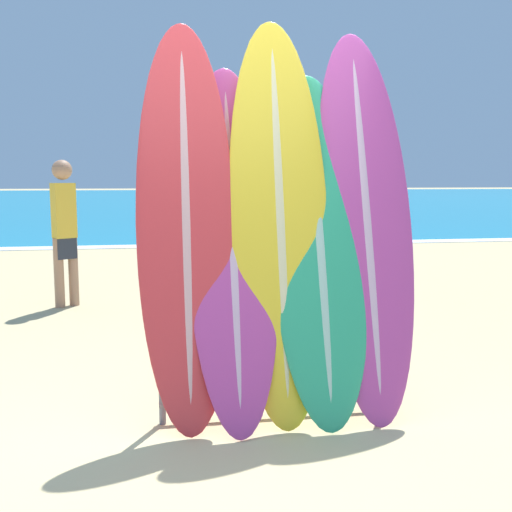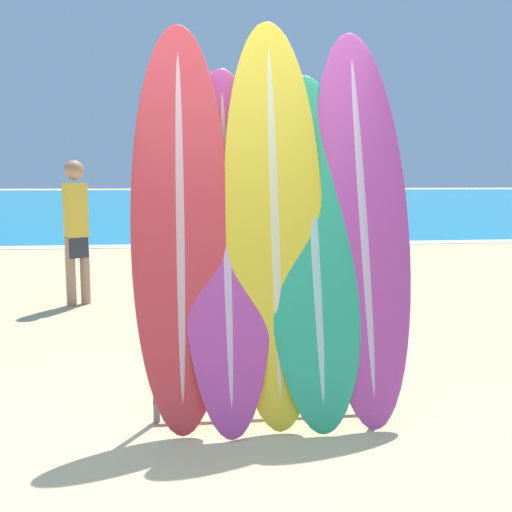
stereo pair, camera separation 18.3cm
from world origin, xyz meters
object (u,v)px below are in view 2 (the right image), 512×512
object	(u,v)px
surfboard_slot_0	(180,222)
surfboard_slot_4	(362,220)
surfboard_slot_3	(313,244)
surfboard_slot_1	(226,242)
person_mid_beach	(354,218)
surfboard_rack	(272,342)
person_near_water	(76,227)
surfboard_slot_2	(274,218)

from	to	relation	value
surfboard_slot_0	surfboard_slot_4	distance (m)	1.08
surfboard_slot_3	surfboard_slot_4	world-z (taller)	surfboard_slot_4
surfboard_slot_3	surfboard_slot_4	bearing A→B (deg)	8.31
surfboard_slot_1	surfboard_slot_4	distance (m)	0.83
surfboard_slot_0	person_mid_beach	distance (m)	3.85
surfboard_slot_1	person_mid_beach	bearing A→B (deg)	62.37
surfboard_rack	surfboard_slot_3	xyz separation A→B (m)	(0.25, 0.03, 0.58)
surfboard_slot_0	person_near_water	distance (m)	3.61
surfboard_slot_2	surfboard_slot_3	distance (m)	0.28
surfboard_slot_1	surfboard_slot_2	size ratio (longest dim) A/B	0.89
surfboard_slot_1	surfboard_slot_3	xyz separation A→B (m)	(0.51, -0.02, -0.02)
surfboard_slot_1	surfboard_slot_4	xyz separation A→B (m)	(0.82, 0.02, 0.12)
person_mid_beach	surfboard_slot_0	bearing A→B (deg)	103.93
person_near_water	person_mid_beach	distance (m)	3.17
surfboard_slot_0	surfboard_slot_1	distance (m)	0.29
person_near_water	surfboard_slot_2	bearing A→B (deg)	85.63
surfboard_slot_3	person_mid_beach	bearing A→B (deg)	69.94
surfboard_slot_1	surfboard_slot_3	world-z (taller)	surfboard_slot_1
surfboard_slot_3	person_near_water	size ratio (longest dim) A/B	1.28
person_near_water	person_mid_beach	world-z (taller)	person_mid_beach
surfboard_slot_1	person_mid_beach	distance (m)	3.72
surfboard_slot_1	person_near_water	size ratio (longest dim) A/B	1.30
person_near_water	surfboard_slot_3	bearing A→B (deg)	88.48
surfboard_rack	person_mid_beach	world-z (taller)	person_mid_beach
surfboard_slot_1	surfboard_slot_3	size ratio (longest dim) A/B	1.02
surfboard_slot_0	surfboard_rack	bearing A→B (deg)	-5.76
surfboard_slot_1	surfboard_slot_2	distance (m)	0.31
surfboard_slot_3	person_near_water	xyz separation A→B (m)	(-1.96, 3.42, -0.15)
person_mid_beach	surfboard_slot_1	bearing A→B (deg)	107.47
surfboard_rack	surfboard_slot_0	xyz separation A→B (m)	(-0.53, 0.05, 0.72)
surfboard_slot_4	surfboard_slot_1	bearing A→B (deg)	-178.37
surfboard_slot_1	surfboard_slot_4	size ratio (longest dim) A/B	0.90
surfboard_rack	person_near_water	distance (m)	3.88
surfboard_slot_0	surfboard_slot_2	bearing A→B (deg)	0.21
surfboard_rack	surfboard_slot_3	bearing A→B (deg)	6.69
surfboard_slot_0	person_mid_beach	bearing A→B (deg)	58.83
surfboard_slot_2	person_near_water	size ratio (longest dim) A/B	1.47
surfboard_slot_0	person_near_water	bearing A→B (deg)	109.10
person_mid_beach	surfboard_slot_4	bearing A→B (deg)	119.60
surfboard_slot_0	person_mid_beach	size ratio (longest dim) A/B	1.33
surfboard_rack	surfboard_slot_3	size ratio (longest dim) A/B	0.68
surfboard_slot_2	surfboard_slot_4	world-z (taller)	surfboard_slot_2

